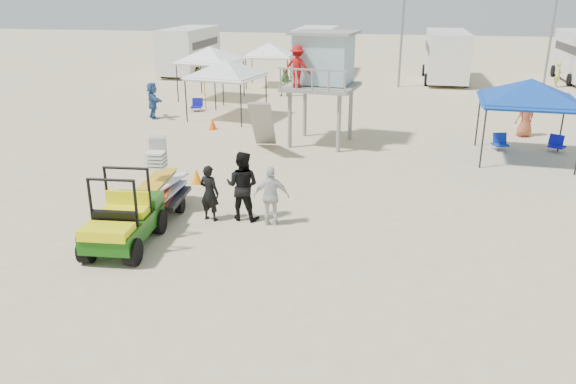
% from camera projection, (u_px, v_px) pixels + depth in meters
% --- Properties ---
extents(ground, '(140.00, 140.00, 0.00)m').
position_uv_depth(ground, '(235.00, 301.00, 11.31)').
color(ground, beige).
rests_on(ground, ground).
extents(utility_cart, '(1.40, 2.54, 1.86)m').
position_uv_depth(utility_cart, '(121.00, 214.00, 13.36)').
color(utility_cart, '#124C0C').
rests_on(utility_cart, ground).
extents(surf_trailer, '(1.32, 2.25, 1.94)m').
position_uv_depth(surf_trailer, '(161.00, 185.00, 15.54)').
color(surf_trailer, black).
rests_on(surf_trailer, ground).
extents(man_left, '(0.64, 0.50, 1.55)m').
position_uv_depth(man_left, '(209.00, 193.00, 15.00)').
color(man_left, black).
rests_on(man_left, ground).
extents(man_mid, '(0.99, 0.81, 1.90)m').
position_uv_depth(man_mid, '(242.00, 186.00, 15.02)').
color(man_mid, black).
rests_on(man_mid, ground).
extents(man_right, '(0.98, 0.52, 1.60)m').
position_uv_depth(man_right, '(271.00, 196.00, 14.69)').
color(man_right, silver).
rests_on(man_right, ground).
extents(lifeguard_tower, '(3.02, 3.02, 4.27)m').
position_uv_depth(lifeguard_tower, '(320.00, 63.00, 21.75)').
color(lifeguard_tower, gray).
rests_on(lifeguard_tower, ground).
extents(canopy_blue, '(3.42, 3.42, 3.34)m').
position_uv_depth(canopy_blue, '(532.00, 83.00, 19.72)').
color(canopy_blue, black).
rests_on(canopy_blue, ground).
extents(canopy_white_a, '(3.48, 3.48, 3.22)m').
position_uv_depth(canopy_white_a, '(226.00, 62.00, 26.20)').
color(canopy_white_a, black).
rests_on(canopy_white_a, ground).
extents(canopy_white_b, '(3.31, 3.31, 3.32)m').
position_uv_depth(canopy_white_b, '(210.00, 49.00, 30.81)').
color(canopy_white_b, black).
rests_on(canopy_white_b, ground).
extents(canopy_white_c, '(2.99, 2.99, 3.13)m').
position_uv_depth(canopy_white_c, '(269.00, 45.00, 35.05)').
color(canopy_white_c, black).
rests_on(canopy_white_c, ground).
extents(umbrella_a, '(2.36, 2.39, 1.71)m').
position_uv_depth(umbrella_a, '(205.00, 92.00, 29.13)').
color(umbrella_a, '#B7132E').
rests_on(umbrella_a, ground).
extents(umbrella_b, '(2.52, 2.53, 1.67)m').
position_uv_depth(umbrella_b, '(204.00, 82.00, 32.32)').
color(umbrella_b, gold).
rests_on(umbrella_b, ground).
extents(cone_near, '(0.34, 0.34, 0.50)m').
position_uv_depth(cone_near, '(196.00, 176.00, 18.02)').
color(cone_near, orange).
rests_on(cone_near, ground).
extents(cone_far, '(0.34, 0.34, 0.50)m').
position_uv_depth(cone_far, '(213.00, 124.00, 24.90)').
color(cone_far, '#F84907').
rests_on(cone_far, ground).
extents(beach_chair_a, '(0.65, 0.70, 0.64)m').
position_uv_depth(beach_chair_a, '(197.00, 105.00, 28.65)').
color(beach_chair_a, '#0D0F96').
rests_on(beach_chair_a, ground).
extents(beach_chair_b, '(0.66, 0.72, 0.64)m').
position_uv_depth(beach_chair_b, '(500.00, 142.00, 21.79)').
color(beach_chair_b, '#0F2CA7').
rests_on(beach_chair_b, ground).
extents(beach_chair_c, '(0.73, 0.82, 0.64)m').
position_uv_depth(beach_chair_c, '(556.00, 143.00, 21.54)').
color(beach_chair_c, '#0F10AD').
rests_on(beach_chair_c, ground).
extents(rv_far_left, '(2.64, 6.80, 3.25)m').
position_uv_depth(rv_far_left, '(189.00, 49.00, 40.50)').
color(rv_far_left, silver).
rests_on(rv_far_left, ground).
extents(rv_mid_left, '(2.65, 6.50, 3.25)m').
position_uv_depth(rv_mid_left, '(316.00, 49.00, 40.27)').
color(rv_mid_left, silver).
rests_on(rv_mid_left, ground).
extents(rv_mid_right, '(2.64, 7.00, 3.25)m').
position_uv_depth(rv_mid_right, '(446.00, 54.00, 37.28)').
color(rv_mid_right, silver).
rests_on(rv_mid_right, ground).
extents(light_pole_left, '(0.14, 0.14, 8.00)m').
position_uv_depth(light_pole_left, '(403.00, 21.00, 34.30)').
color(light_pole_left, slate).
rests_on(light_pole_left, ground).
extents(light_pole_right, '(0.14, 0.14, 8.00)m').
position_uv_depth(light_pole_right, '(553.00, 22.00, 34.07)').
color(light_pole_right, slate).
rests_on(light_pole_right, ground).
extents(distant_beachgoers, '(22.34, 14.45, 1.74)m').
position_uv_depth(distant_beachgoers, '(317.00, 96.00, 28.11)').
color(distant_beachgoers, '#648A53').
rests_on(distant_beachgoers, ground).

